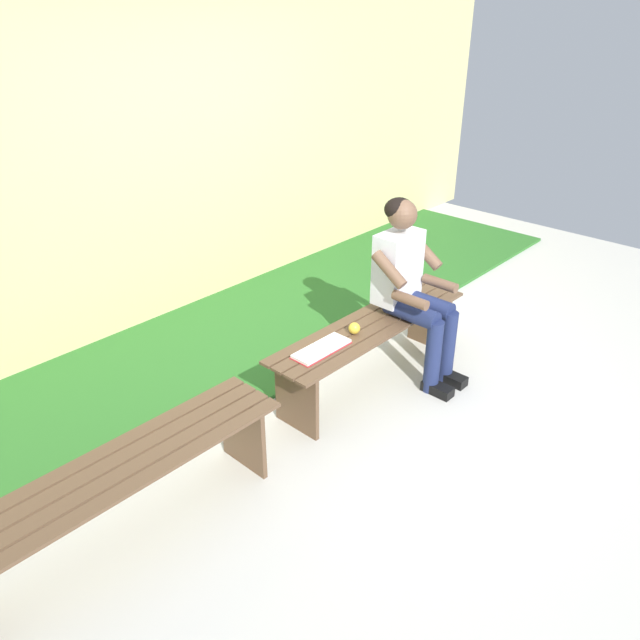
{
  "coord_description": "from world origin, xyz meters",
  "views": [
    {
      "loc": [
        2.96,
        2.24,
        2.47
      ],
      "look_at": [
        0.68,
        0.15,
        0.82
      ],
      "focal_mm": 34.69,
      "sensor_mm": 36.0,
      "label": 1
    }
  ],
  "objects_px": {
    "person_seated": "(411,283)",
    "apple": "(354,328)",
    "book_open": "(322,349)",
    "bench_near": "(371,338)",
    "bench_far": "(121,485)"
  },
  "relations": [
    {
      "from": "apple",
      "to": "book_open",
      "type": "distance_m",
      "value": 0.31
    },
    {
      "from": "person_seated",
      "to": "book_open",
      "type": "distance_m",
      "value": 0.83
    },
    {
      "from": "bench_far",
      "to": "person_seated",
      "type": "relative_size",
      "value": 1.39
    },
    {
      "from": "book_open",
      "to": "apple",
      "type": "bearing_deg",
      "value": 178.89
    },
    {
      "from": "bench_near",
      "to": "apple",
      "type": "bearing_deg",
      "value": -0.79
    },
    {
      "from": "person_seated",
      "to": "bench_near",
      "type": "bearing_deg",
      "value": -18.99
    },
    {
      "from": "bench_near",
      "to": "bench_far",
      "type": "xyz_separation_m",
      "value": [
        1.95,
        -0.0,
        0.0
      ]
    },
    {
      "from": "book_open",
      "to": "person_seated",
      "type": "bearing_deg",
      "value": 172.33
    },
    {
      "from": "bench_far",
      "to": "person_seated",
      "type": "distance_m",
      "value": 2.28
    },
    {
      "from": "person_seated",
      "to": "apple",
      "type": "bearing_deg",
      "value": -12.29
    },
    {
      "from": "bench_far",
      "to": "apple",
      "type": "relative_size",
      "value": 22.74
    },
    {
      "from": "bench_near",
      "to": "person_seated",
      "type": "distance_m",
      "value": 0.47
    },
    {
      "from": "apple",
      "to": "book_open",
      "type": "relative_size",
      "value": 0.19
    },
    {
      "from": "person_seated",
      "to": "apple",
      "type": "relative_size",
      "value": 16.31
    },
    {
      "from": "apple",
      "to": "book_open",
      "type": "bearing_deg",
      "value": -1.62
    }
  ]
}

